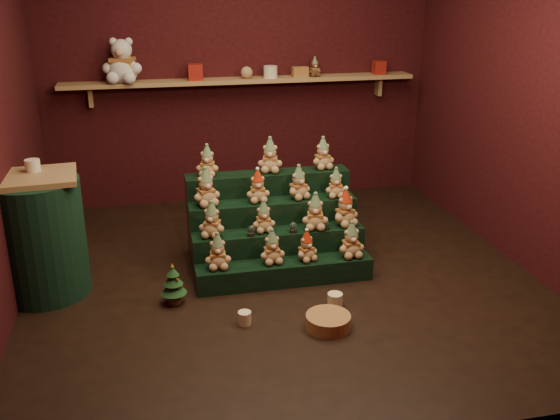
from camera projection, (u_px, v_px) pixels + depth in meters
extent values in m
plane|color=black|center=(282.00, 276.00, 5.07)|extent=(4.00, 4.00, 0.00)
cube|color=black|center=(239.00, 68.00, 6.46)|extent=(4.00, 0.10, 2.80)
cube|color=black|center=(385.00, 193.00, 2.71)|extent=(4.00, 0.10, 2.80)
cube|color=black|center=(531.00, 94.00, 4.99)|extent=(0.10, 4.00, 2.80)
cube|color=#A18450|center=(242.00, 80.00, 6.33)|extent=(3.60, 0.26, 0.04)
cube|color=#A18450|center=(91.00, 97.00, 6.13)|extent=(0.04, 0.12, 0.20)
cube|color=#A18450|center=(378.00, 86.00, 6.73)|extent=(0.04, 0.12, 0.20)
cube|color=black|center=(285.00, 272.00, 4.93)|extent=(1.40, 0.22, 0.18)
cube|color=black|center=(279.00, 251.00, 5.10)|extent=(1.40, 0.22, 0.36)
cube|color=black|center=(273.00, 231.00, 5.27)|extent=(1.40, 0.22, 0.54)
cube|color=black|center=(268.00, 212.00, 5.44)|extent=(1.40, 0.22, 0.72)
cylinder|color=black|center=(251.00, 234.00, 4.93)|extent=(0.06, 0.06, 0.02)
sphere|color=silver|center=(251.00, 229.00, 4.92)|extent=(0.06, 0.06, 0.06)
cylinder|color=black|center=(293.00, 231.00, 5.00)|extent=(0.06, 0.06, 0.02)
sphere|color=silver|center=(293.00, 226.00, 4.98)|extent=(0.06, 0.06, 0.06)
cylinder|color=black|center=(326.00, 228.00, 5.05)|extent=(0.05, 0.05, 0.02)
sphere|color=silver|center=(326.00, 224.00, 5.04)|extent=(0.06, 0.06, 0.06)
cube|color=#A18450|center=(32.00, 178.00, 4.49)|extent=(0.66, 0.57, 0.04)
cylinder|color=black|center=(40.00, 238.00, 4.66)|extent=(0.66, 0.66, 0.90)
cylinder|color=beige|center=(33.00, 165.00, 4.56)|extent=(0.11, 0.11, 0.09)
cylinder|color=#492F1A|center=(174.00, 300.00, 4.64)|extent=(0.10, 0.10, 0.05)
cone|color=#163C19|center=(174.00, 287.00, 4.60)|extent=(0.19, 0.19, 0.10)
cone|color=#163C19|center=(173.00, 279.00, 4.58)|extent=(0.14, 0.14, 0.09)
cone|color=#163C19|center=(172.00, 271.00, 4.56)|extent=(0.10, 0.10, 0.07)
cone|color=yellow|center=(172.00, 265.00, 4.54)|extent=(0.03, 0.03, 0.03)
cylinder|color=beige|center=(245.00, 318.00, 4.35)|extent=(0.09, 0.09, 0.09)
cylinder|color=beige|center=(335.00, 301.00, 4.57)|extent=(0.11, 0.11, 0.11)
cylinder|color=#AD8146|center=(328.00, 321.00, 4.30)|extent=(0.38, 0.38, 0.10)
cube|color=#A42319|center=(195.00, 72.00, 6.18)|extent=(0.14, 0.14, 0.16)
cylinder|color=beige|center=(270.00, 72.00, 6.34)|extent=(0.14, 0.14, 0.12)
cube|color=#A42319|center=(379.00, 67.00, 6.57)|extent=(0.12, 0.12, 0.14)
sphere|color=tan|center=(247.00, 73.00, 6.29)|extent=(0.12, 0.12, 0.12)
cube|color=#DC511F|center=(300.00, 72.00, 6.41)|extent=(0.16, 0.10, 0.10)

